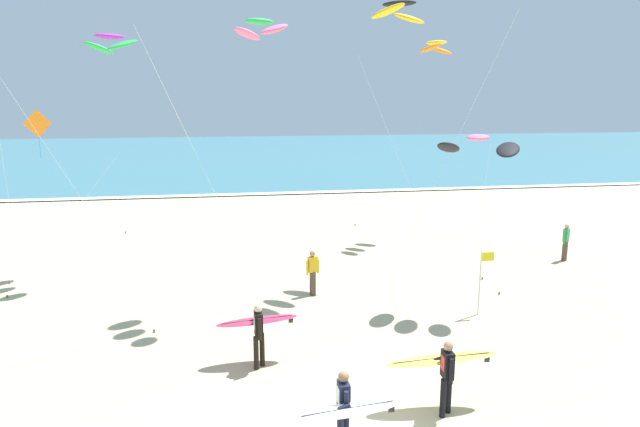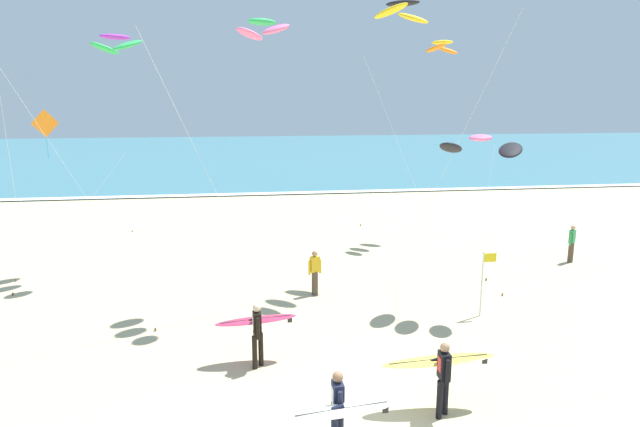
{
  "view_description": "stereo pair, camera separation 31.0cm",
  "coord_description": "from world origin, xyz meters",
  "px_view_note": "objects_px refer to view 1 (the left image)",
  "views": [
    {
      "loc": [
        -2.27,
        -9.51,
        6.74
      ],
      "look_at": [
        0.11,
        5.02,
        3.63
      ],
      "focal_mm": 30.83,
      "sensor_mm": 36.0,
      "label": 1
    },
    {
      "loc": [
        -1.97,
        -9.56,
        6.74
      ],
      "look_at": [
        0.11,
        5.02,
        3.63
      ],
      "focal_mm": 30.83,
      "sensor_mm": 36.0,
      "label": 2
    }
  ],
  "objects_px": {
    "surfer_third": "(258,327)",
    "lifeguard_flag": "(482,276)",
    "surfer_lead": "(345,408)",
    "kite_arc_charcoal_mid": "(399,12)",
    "kite_arc_emerald_outer": "(260,29)",
    "kite_arc_rose_near": "(478,145)",
    "bystander_green_top": "(566,242)",
    "kite_arc_golden_far": "(436,48)",
    "kite_arc_violet_close": "(110,43)",
    "bystander_yellow_top": "(313,272)",
    "kite_diamond_amber_high": "(40,128)",
    "surfer_trailing": "(444,366)"
  },
  "relations": [
    {
      "from": "surfer_third",
      "to": "lifeguard_flag",
      "type": "xyz_separation_m",
      "value": [
        7.1,
        2.22,
        0.22
      ]
    },
    {
      "from": "surfer_lead",
      "to": "kite_arc_charcoal_mid",
      "type": "relative_size",
      "value": 0.2
    },
    {
      "from": "surfer_third",
      "to": "lifeguard_flag",
      "type": "height_order",
      "value": "lifeguard_flag"
    },
    {
      "from": "kite_arc_emerald_outer",
      "to": "lifeguard_flag",
      "type": "bearing_deg",
      "value": -18.11
    },
    {
      "from": "kite_arc_charcoal_mid",
      "to": "kite_arc_rose_near",
      "type": "bearing_deg",
      "value": -65.08
    },
    {
      "from": "bystander_green_top",
      "to": "kite_arc_charcoal_mid",
      "type": "bearing_deg",
      "value": -173.52
    },
    {
      "from": "kite_arc_rose_near",
      "to": "lifeguard_flag",
      "type": "height_order",
      "value": "kite_arc_rose_near"
    },
    {
      "from": "kite_arc_golden_far",
      "to": "kite_arc_violet_close",
      "type": "height_order",
      "value": "kite_arc_golden_far"
    },
    {
      "from": "bystander_yellow_top",
      "to": "bystander_green_top",
      "type": "bearing_deg",
      "value": 11.98
    },
    {
      "from": "surfer_third",
      "to": "kite_arc_violet_close",
      "type": "xyz_separation_m",
      "value": [
        -4.78,
        8.88,
        7.65
      ]
    },
    {
      "from": "kite_arc_violet_close",
      "to": "lifeguard_flag",
      "type": "xyz_separation_m",
      "value": [
        11.89,
        -6.66,
        -7.43
      ]
    },
    {
      "from": "surfer_lead",
      "to": "bystander_green_top",
      "type": "relative_size",
      "value": 1.26
    },
    {
      "from": "surfer_lead",
      "to": "surfer_third",
      "type": "relative_size",
      "value": 0.94
    },
    {
      "from": "bystander_green_top",
      "to": "kite_arc_violet_close",
      "type": "bearing_deg",
      "value": 174.65
    },
    {
      "from": "surfer_lead",
      "to": "kite_arc_golden_far",
      "type": "height_order",
      "value": "kite_arc_golden_far"
    },
    {
      "from": "kite_arc_golden_far",
      "to": "kite_diamond_amber_high",
      "type": "xyz_separation_m",
      "value": [
        -17.82,
        0.5,
        -3.58
      ]
    },
    {
      "from": "surfer_trailing",
      "to": "kite_arc_golden_far",
      "type": "xyz_separation_m",
      "value": [
        5.23,
        15.06,
        7.98
      ]
    },
    {
      "from": "kite_arc_violet_close",
      "to": "kite_arc_emerald_outer",
      "type": "height_order",
      "value": "kite_arc_emerald_outer"
    },
    {
      "from": "bystander_green_top",
      "to": "lifeguard_flag",
      "type": "height_order",
      "value": "lifeguard_flag"
    },
    {
      "from": "surfer_trailing",
      "to": "kite_diamond_amber_high",
      "type": "xyz_separation_m",
      "value": [
        -12.59,
        15.56,
        4.4
      ]
    },
    {
      "from": "surfer_trailing",
      "to": "bystander_yellow_top",
      "type": "height_order",
      "value": "surfer_trailing"
    },
    {
      "from": "surfer_lead",
      "to": "bystander_yellow_top",
      "type": "height_order",
      "value": "surfer_lead"
    },
    {
      "from": "kite_arc_rose_near",
      "to": "bystander_yellow_top",
      "type": "distance_m",
      "value": 6.92
    },
    {
      "from": "kite_diamond_amber_high",
      "to": "bystander_green_top",
      "type": "bearing_deg",
      "value": -14.28
    },
    {
      "from": "kite_arc_rose_near",
      "to": "kite_diamond_amber_high",
      "type": "height_order",
      "value": "kite_diamond_amber_high"
    },
    {
      "from": "surfer_trailing",
      "to": "kite_arc_golden_far",
      "type": "height_order",
      "value": "kite_arc_golden_far"
    },
    {
      "from": "kite_arc_charcoal_mid",
      "to": "lifeguard_flag",
      "type": "distance_m",
      "value": 9.5
    },
    {
      "from": "bystander_green_top",
      "to": "surfer_third",
      "type": "bearing_deg",
      "value": -151.48
    },
    {
      "from": "kite_arc_emerald_outer",
      "to": "bystander_yellow_top",
      "type": "xyz_separation_m",
      "value": [
        1.67,
        0.45,
        -7.97
      ]
    },
    {
      "from": "kite_arc_emerald_outer",
      "to": "bystander_yellow_top",
      "type": "height_order",
      "value": "kite_arc_emerald_outer"
    },
    {
      "from": "kite_arc_violet_close",
      "to": "bystander_yellow_top",
      "type": "bearing_deg",
      "value": -30.29
    },
    {
      "from": "kite_arc_charcoal_mid",
      "to": "kite_arc_golden_far",
      "type": "xyz_separation_m",
      "value": [
        3.67,
        5.98,
        -0.65
      ]
    },
    {
      "from": "surfer_lead",
      "to": "kite_arc_emerald_outer",
      "type": "height_order",
      "value": "kite_arc_emerald_outer"
    },
    {
      "from": "surfer_third",
      "to": "kite_arc_charcoal_mid",
      "type": "bearing_deg",
      "value": 49.26
    },
    {
      "from": "kite_arc_charcoal_mid",
      "to": "kite_arc_emerald_outer",
      "type": "xyz_separation_m",
      "value": [
        -4.96,
        -1.92,
        -0.89
      ]
    },
    {
      "from": "bystander_yellow_top",
      "to": "kite_arc_violet_close",
      "type": "bearing_deg",
      "value": 149.71
    },
    {
      "from": "surfer_trailing",
      "to": "lifeguard_flag",
      "type": "distance_m",
      "value": 5.96
    },
    {
      "from": "kite_arc_rose_near",
      "to": "surfer_lead",
      "type": "bearing_deg",
      "value": -129.02
    },
    {
      "from": "kite_arc_rose_near",
      "to": "bystander_green_top",
      "type": "xyz_separation_m",
      "value": [
        6.22,
        4.31,
        -4.49
      ]
    },
    {
      "from": "kite_arc_emerald_outer",
      "to": "surfer_lead",
      "type": "bearing_deg",
      "value": -83.52
    },
    {
      "from": "bystander_green_top",
      "to": "kite_arc_rose_near",
      "type": "bearing_deg",
      "value": -145.27
    },
    {
      "from": "surfer_third",
      "to": "kite_arc_rose_near",
      "type": "relative_size",
      "value": 0.38
    },
    {
      "from": "kite_diamond_amber_high",
      "to": "surfer_trailing",
      "type": "bearing_deg",
      "value": -51.04
    },
    {
      "from": "kite_arc_violet_close",
      "to": "lifeguard_flag",
      "type": "bearing_deg",
      "value": -29.27
    },
    {
      "from": "kite_arc_golden_far",
      "to": "kite_diamond_amber_high",
      "type": "bearing_deg",
      "value": 178.4
    },
    {
      "from": "kite_diamond_amber_high",
      "to": "kite_arc_emerald_outer",
      "type": "height_order",
      "value": "kite_arc_emerald_outer"
    },
    {
      "from": "kite_diamond_amber_high",
      "to": "bystander_green_top",
      "type": "height_order",
      "value": "kite_diamond_amber_high"
    },
    {
      "from": "surfer_trailing",
      "to": "surfer_third",
      "type": "xyz_separation_m",
      "value": [
        -3.87,
        2.78,
        -0.01
      ]
    },
    {
      "from": "kite_arc_golden_far",
      "to": "bystander_yellow_top",
      "type": "distance_m",
      "value": 13.09
    },
    {
      "from": "kite_arc_golden_far",
      "to": "kite_arc_emerald_outer",
      "type": "distance_m",
      "value": 11.7
    }
  ]
}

